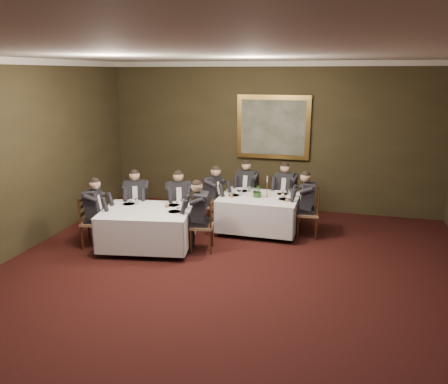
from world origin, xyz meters
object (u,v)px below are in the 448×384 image
at_px(centerpiece, 258,190).
at_px(chair_main_backleft, 247,206).
at_px(diner_sec_backleft, 137,208).
at_px(diner_main_backleft, 247,196).
at_px(diner_main_endright, 308,212).
at_px(chair_sec_backleft, 137,219).
at_px(table_second, 147,226).
at_px(chair_sec_endleft, 94,232).
at_px(chair_sec_backright, 179,220).
at_px(diner_main_endleft, 213,204).
at_px(diner_sec_backright, 179,210).
at_px(chair_main_backright, 285,209).
at_px(chair_main_endleft, 212,214).
at_px(painting, 273,127).
at_px(diner_sec_endleft, 94,221).
at_px(chair_main_endright, 308,223).
at_px(chair_sec_endright, 202,236).
at_px(diner_sec_endright, 202,224).
at_px(candlestick, 267,189).
at_px(diner_main_backright, 285,199).
at_px(table_main, 259,211).

bearing_deg(centerpiece, chair_main_backleft, 113.86).
bearing_deg(diner_sec_backleft, diner_main_backleft, -162.83).
relative_size(diner_main_endright, chair_sec_backleft, 1.35).
relative_size(table_second, chair_sec_endleft, 1.85).
height_order(diner_main_backleft, chair_sec_backright, diner_main_backleft).
bearing_deg(diner_main_endleft, diner_sec_backright, -35.17).
relative_size(chair_main_backright, chair_main_endleft, 1.00).
distance_m(chair_main_backright, painting, 1.97).
distance_m(chair_sec_endleft, diner_sec_endleft, 0.23).
bearing_deg(centerpiece, chair_main_endright, 2.40).
relative_size(table_second, chair_sec_backright, 1.85).
bearing_deg(diner_main_endleft, chair_sec_endright, 17.93).
bearing_deg(chair_sec_backright, diner_sec_endleft, 15.29).
relative_size(diner_main_endleft, diner_sec_endright, 1.00).
relative_size(chair_sec_backright, candlestick, 2.18).
bearing_deg(chair_main_backright, diner_sec_backleft, 40.34).
distance_m(diner_main_endleft, chair_sec_endleft, 2.52).
relative_size(diner_sec_backleft, diner_sec_endleft, 1.00).
bearing_deg(painting, diner_main_endleft, -121.19).
relative_size(table_second, chair_main_endright, 1.85).
bearing_deg(centerpiece, diner_main_backright, 61.83).
bearing_deg(diner_main_backright, diner_sec_endright, 71.08).
xyz_separation_m(diner_sec_endright, chair_sec_endleft, (-2.07, -0.34, -0.23)).
height_order(chair_main_backright, diner_main_endleft, diner_main_endleft).
relative_size(chair_main_backleft, diner_main_endright, 0.74).
distance_m(diner_main_endright, chair_sec_endright, 2.24).
xyz_separation_m(diner_main_backleft, diner_sec_endright, (-0.43, -2.10, 0.00)).
distance_m(table_second, diner_sec_backright, 0.96).
xyz_separation_m(table_second, chair_main_backright, (2.33, 2.26, -0.17)).
height_order(table_second, diner_main_backleft, diner_main_backleft).
distance_m(table_second, chair_main_backright, 3.25).
bearing_deg(diner_sec_endleft, diner_main_endleft, 118.74).
xyz_separation_m(centerpiece, candlestick, (0.18, 0.08, 0.01)).
relative_size(chair_main_endright, chair_sec_endright, 1.00).
height_order(chair_main_backright, diner_sec_backleft, diner_sec_backleft).
height_order(chair_main_endright, diner_sec_backright, diner_sec_backright).
height_order(chair_main_endright, chair_sec_backleft, same).
bearing_deg(diner_sec_backright, chair_sec_endleft, 14.74).
distance_m(diner_main_backright, diner_main_endleft, 1.66).
bearing_deg(diner_sec_endright, table_main, -44.48).
relative_size(chair_main_endleft, diner_sec_backleft, 0.74).
bearing_deg(diner_sec_endleft, diner_main_backright, 113.85).
distance_m(chair_main_backleft, chair_main_endright, 1.68).
bearing_deg(chair_main_endleft, chair_sec_backleft, -54.22).
bearing_deg(diner_sec_endleft, chair_sec_backright, 117.27).
relative_size(chair_main_backleft, diner_sec_endright, 0.74).
xyz_separation_m(diner_main_backright, diner_sec_backright, (-2.02, -1.35, 0.00)).
height_order(chair_main_endright, chair_sec_backright, same).
xyz_separation_m(chair_main_backleft, chair_main_endright, (1.44, -0.86, 0.00)).
bearing_deg(table_second, diner_main_backright, 44.10).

